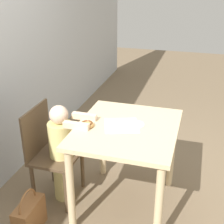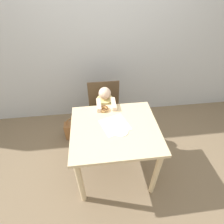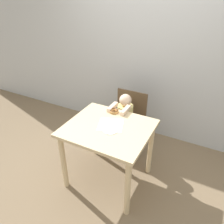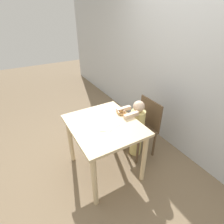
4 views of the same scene
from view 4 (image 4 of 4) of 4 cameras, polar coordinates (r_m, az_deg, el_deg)
The scene contains 9 objects.
ground_plane at distance 2.62m, azimuth -2.17°, elevation -17.92°, with size 12.00×12.00×0.00m, color #7A664C.
wall_back at distance 2.64m, azimuth 22.06°, elevation 12.78°, with size 8.00×0.05×2.50m.
dining_table at distance 2.18m, azimuth -2.50°, elevation -6.71°, with size 0.91×0.79×0.78m.
chair at distance 2.64m, azimuth 10.01°, elevation -4.71°, with size 0.44×0.37×0.86m.
child_figure at distance 2.57m, azimuth 8.04°, elevation -5.25°, with size 0.23×0.40×0.91m.
donut at distance 2.29m, azimuth 3.12°, elevation -0.15°, with size 0.11×0.11×0.04m.
napkin at distance 2.12m, azimuth -1.39°, elevation -3.53°, with size 0.34×0.34×0.00m.
handbag at distance 3.10m, azimuth 3.76°, elevation -5.31°, with size 0.30×0.13×0.39m.
plate at distance 2.04m, azimuth -3.17°, elevation -4.94°, with size 0.15×0.15×0.01m.
Camera 4 is at (1.54, -0.79, 1.97)m, focal length 28.00 mm.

